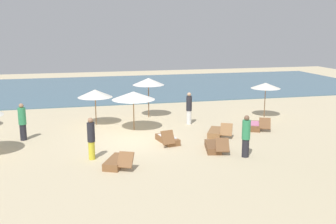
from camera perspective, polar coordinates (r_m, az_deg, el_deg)
The scene contains 15 objects.
ground_plane at distance 18.57m, azimuth -4.95°, elevation -4.34°, with size 60.00×60.00×0.00m, color beige.
ocean_water at distance 35.11m, azimuth -9.20°, elevation 3.46°, with size 48.00×16.00×0.06m, color #476B7F.
umbrella_2 at distance 23.16m, azimuth -2.84°, elevation 4.42°, with size 1.86×1.86×2.35m.
umbrella_4 at distance 21.70m, azimuth -10.49°, elevation 2.66°, with size 1.88×1.88×1.96m.
umbrella_5 at distance 23.90m, azimuth 13.92°, elevation 3.72°, with size 1.73×1.73×2.06m.
umbrella_6 at distance 20.30m, azimuth -5.02°, elevation 2.38°, with size 2.22×2.22×2.03m.
lounger_0 at distance 15.49m, azimuth -7.38°, elevation -7.14°, with size 1.24×1.78×0.69m.
lounger_1 at distance 19.69m, azimuth 7.01°, elevation -2.91°, with size 1.29×1.75×0.71m.
lounger_2 at distance 18.32m, azimuth -0.07°, elevation -3.95°, with size 0.91×1.72×0.74m.
lounger_3 at distance 17.33m, azimuth 6.64°, elevation -5.01°, with size 0.96×1.78×0.69m.
lounger_4 at distance 21.27m, azimuth 12.44°, elevation -1.95°, with size 1.25×1.78×0.69m.
person_1 at distance 16.51m, azimuth 11.20°, elevation -3.43°, with size 0.48×0.48×1.76m.
person_2 at distance 16.19m, azimuth -11.03°, elevation -3.75°, with size 0.42×0.42×1.74m.
person_3 at distance 19.81m, azimuth -20.28°, elevation -1.33°, with size 0.49×0.49×1.77m.
person_4 at distance 21.67m, azimuth 3.05°, elevation 0.57°, with size 0.41×0.41×1.78m.
Camera 1 is at (-2.62, -17.61, 5.27)m, focal length 42.21 mm.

